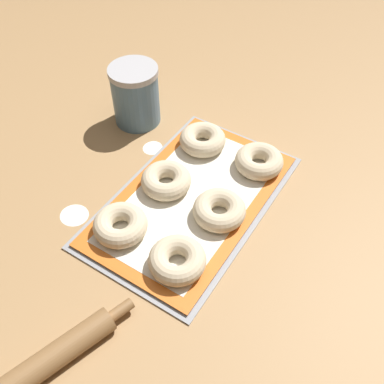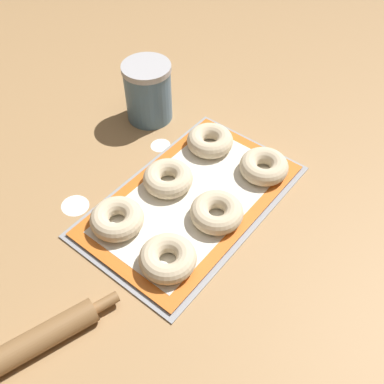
{
  "view_description": "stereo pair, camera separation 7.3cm",
  "coord_description": "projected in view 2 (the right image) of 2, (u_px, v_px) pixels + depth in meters",
  "views": [
    {
      "loc": [
        -0.57,
        -0.37,
        0.81
      ],
      "look_at": [
        0.01,
        -0.0,
        0.03
      ],
      "focal_mm": 42.0,
      "sensor_mm": 36.0,
      "label": 1
    },
    {
      "loc": [
        -0.53,
        -0.43,
        0.81
      ],
      "look_at": [
        0.01,
        -0.0,
        0.03
      ],
      "focal_mm": 42.0,
      "sensor_mm": 36.0,
      "label": 2
    }
  ],
  "objects": [
    {
      "name": "rolling_pin",
      "position": [
        0.0,
        361.0,
        0.79
      ],
      "size": [
        0.44,
        0.16,
        0.05
      ],
      "color": "olive",
      "rests_on": "ground_plane"
    },
    {
      "name": "bagel_back_right",
      "position": [
        210.0,
        141.0,
        1.16
      ],
      "size": [
        0.12,
        0.12,
        0.04
      ],
      "color": "beige",
      "rests_on": "baking_mat"
    },
    {
      "name": "bagel_front_center",
      "position": [
        218.0,
        211.0,
        1.0
      ],
      "size": [
        0.12,
        0.12,
        0.04
      ],
      "color": "beige",
      "rests_on": "baking_mat"
    },
    {
      "name": "bagel_front_right",
      "position": [
        264.0,
        166.0,
        1.1
      ],
      "size": [
        0.12,
        0.12,
        0.04
      ],
      "color": "beige",
      "rests_on": "baking_mat"
    },
    {
      "name": "baking_mat",
      "position": [
        192.0,
        199.0,
        1.06
      ],
      "size": [
        0.51,
        0.31,
        0.0
      ],
      "color": "orange",
      "rests_on": "baking_tray"
    },
    {
      "name": "bagel_back_center",
      "position": [
        168.0,
        178.0,
        1.07
      ],
      "size": [
        0.12,
        0.12,
        0.04
      ],
      "color": "beige",
      "rests_on": "baking_mat"
    },
    {
      "name": "flour_canister",
      "position": [
        148.0,
        92.0,
        1.21
      ],
      "size": [
        0.13,
        0.13,
        0.17
      ],
      "color": "slate",
      "rests_on": "ground_plane"
    },
    {
      "name": "bagel_back_left",
      "position": [
        117.0,
        219.0,
        0.99
      ],
      "size": [
        0.12,
        0.12,
        0.04
      ],
      "color": "beige",
      "rests_on": "baking_mat"
    },
    {
      "name": "flour_patch_far",
      "position": [
        160.0,
        145.0,
        1.19
      ],
      "size": [
        0.05,
        0.05,
        0.0
      ],
      "color": "white",
      "rests_on": "ground_plane"
    },
    {
      "name": "bagel_front_left",
      "position": [
        168.0,
        258.0,
        0.92
      ],
      "size": [
        0.12,
        0.12,
        0.04
      ],
      "color": "beige",
      "rests_on": "baking_mat"
    },
    {
      "name": "flour_patch_near",
      "position": [
        75.0,
        205.0,
        1.05
      ],
      "size": [
        0.06,
        0.07,
        0.0
      ],
      "color": "white",
      "rests_on": "ground_plane"
    },
    {
      "name": "ground_plane",
      "position": [
        188.0,
        204.0,
        1.06
      ],
      "size": [
        2.8,
        2.8,
        0.0
      ],
      "primitive_type": "plane",
      "color": "#A87F51"
    },
    {
      "name": "baking_tray",
      "position": [
        192.0,
        200.0,
        1.06
      ],
      "size": [
        0.53,
        0.33,
        0.01
      ],
      "color": "#93969B",
      "rests_on": "ground_plane"
    }
  ]
}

